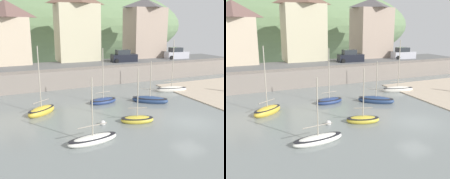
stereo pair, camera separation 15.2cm
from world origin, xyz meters
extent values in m
cube|color=gray|center=(0.00, 0.00, -0.03)|extent=(48.00, 40.00, 0.06)
cube|color=gray|center=(0.00, 17.00, 1.20)|extent=(48.00, 2.40, 2.40)
cube|color=#606060|center=(0.00, 20.70, 2.35)|extent=(48.00, 9.00, 0.10)
ellipsoid|color=#658256|center=(-2.08, 55.20, 8.06)|extent=(80.00, 44.00, 23.02)
cube|color=beige|center=(-13.10, 25.20, 5.82)|extent=(6.04, 4.49, 6.85)
pyramid|color=brown|center=(-13.10, 25.20, 10.48)|extent=(6.34, 4.79, 2.46)
cube|color=beige|center=(-2.49, 25.20, 6.91)|extent=(6.67, 4.48, 9.02)
cube|color=tan|center=(10.25, 25.20, 6.77)|extent=(6.35, 5.26, 8.73)
pyramid|color=#544F4F|center=(10.25, 25.20, 11.95)|extent=(6.65, 5.56, 1.63)
ellipsoid|color=navy|center=(-4.79, 8.27, 0.20)|extent=(3.17, 1.69, 0.72)
ellipsoid|color=black|center=(-4.79, 8.27, 0.40)|extent=(3.11, 1.65, 0.12)
cylinder|color=#B2A893|center=(-4.79, 8.27, 3.21)|extent=(0.09, 0.09, 5.30)
cylinder|color=gray|center=(-4.79, 8.27, 1.19)|extent=(1.77, 0.25, 0.07)
ellipsoid|color=white|center=(-9.06, -0.36, 0.20)|extent=(3.89, 1.49, 0.73)
ellipsoid|color=black|center=(-9.06, -0.36, 0.40)|extent=(3.81, 1.46, 0.12)
cylinder|color=#B2A893|center=(-9.06, -0.36, 2.66)|extent=(0.09, 0.09, 4.19)
cylinder|color=gray|center=(-9.06, -0.36, 1.29)|extent=(2.26, 0.28, 0.07)
ellipsoid|color=silver|center=(4.96, 9.39, 0.24)|extent=(4.11, 1.97, 0.88)
ellipsoid|color=black|center=(4.96, 9.39, 0.48)|extent=(4.03, 1.93, 0.12)
cylinder|color=#B2A893|center=(4.96, 9.39, 3.55)|extent=(0.09, 0.09, 5.74)
cylinder|color=gray|center=(4.96, 9.39, 1.28)|extent=(1.95, 0.59, 0.07)
ellipsoid|color=navy|center=(-0.05, 6.45, 0.24)|extent=(3.88, 3.42, 0.89)
ellipsoid|color=black|center=(-0.05, 6.45, 0.49)|extent=(3.80, 3.35, 0.12)
cylinder|color=#B2A893|center=(-0.05, 6.45, 2.57)|extent=(0.09, 0.09, 3.76)
cylinder|color=gray|center=(-0.05, 6.45, 1.46)|extent=(1.64, 1.29, 0.07)
ellipsoid|color=gold|center=(-4.20, 1.88, 0.19)|extent=(3.11, 2.03, 0.70)
ellipsoid|color=black|center=(-4.20, 1.88, 0.39)|extent=(3.05, 1.99, 0.12)
cylinder|color=#B2A893|center=(-4.20, 1.88, 2.62)|extent=(0.09, 0.09, 4.14)
cylinder|color=gray|center=(-4.20, 1.88, 1.28)|extent=(1.56, 0.54, 0.07)
ellipsoid|color=gold|center=(-11.41, 7.32, 0.27)|extent=(3.26, 2.79, 0.97)
ellipsoid|color=black|center=(-11.41, 7.32, 0.53)|extent=(3.20, 2.74, 0.12)
cylinder|color=#B2A893|center=(-11.41, 7.32, 3.55)|extent=(0.09, 0.09, 5.61)
cylinder|color=gray|center=(-11.41, 7.32, 1.25)|extent=(1.64, 1.18, 0.07)
cube|color=black|center=(3.89, 20.70, 3.00)|extent=(4.24, 2.07, 1.20)
cube|color=#282D33|center=(3.64, 20.70, 3.95)|extent=(2.23, 1.69, 0.80)
cylinder|color=black|center=(5.54, 21.50, 2.72)|extent=(0.64, 0.22, 0.64)
cylinder|color=black|center=(5.54, 19.90, 2.72)|extent=(0.64, 0.22, 0.64)
cylinder|color=black|center=(2.24, 21.50, 2.72)|extent=(0.64, 0.22, 0.64)
cylinder|color=black|center=(2.24, 19.90, 2.72)|extent=(0.64, 0.22, 0.64)
cube|color=#B5B6C1|center=(14.28, 20.70, 3.00)|extent=(4.24, 2.07, 1.20)
cube|color=#282D33|center=(14.03, 20.70, 3.95)|extent=(2.23, 1.69, 0.80)
cylinder|color=black|center=(15.93, 21.50, 2.72)|extent=(0.64, 0.22, 0.64)
cylinder|color=black|center=(15.93, 19.90, 2.72)|extent=(0.64, 0.22, 0.64)
cylinder|color=black|center=(12.63, 21.50, 2.72)|extent=(0.64, 0.22, 0.64)
cylinder|color=black|center=(12.63, 19.90, 2.72)|extent=(0.64, 0.22, 0.64)
sphere|color=silver|center=(-7.14, 2.50, 0.14)|extent=(0.47, 0.47, 0.47)
camera|label=1|loc=(-14.62, -16.30, 8.13)|focal=41.17mm
camera|label=2|loc=(-14.48, -16.36, 8.13)|focal=41.17mm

